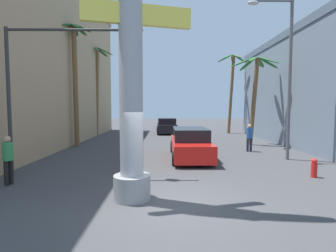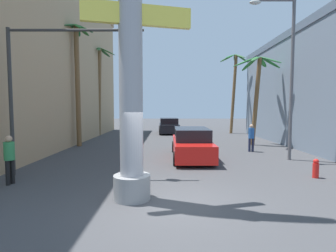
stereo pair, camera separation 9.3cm
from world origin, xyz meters
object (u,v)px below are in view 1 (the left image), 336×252
(car_lead, at_px, (190,144))
(palm_tree_far_right, at_px, (232,82))
(traffic_light_mast, at_px, (51,71))
(pedestrian_curb_left, at_px, (8,156))
(car_far, at_px, (167,126))
(street_lamp, at_px, (284,65))
(fire_hydrant, at_px, (314,168))
(palm_tree_far_left, at_px, (96,83))
(palm_tree_mid_left, at_px, (75,69))
(pedestrian_mid_right, at_px, (249,136))
(palm_tree_mid_right, at_px, (255,83))
(neon_sign_pole, at_px, (131,16))

(car_lead, distance_m, palm_tree_far_right, 14.92)
(traffic_light_mast, height_order, pedestrian_curb_left, traffic_light_mast)
(car_far, height_order, pedestrian_curb_left, pedestrian_curb_left)
(palm_tree_far_right, bearing_deg, street_lamp, -93.62)
(fire_hydrant, bearing_deg, palm_tree_far_left, 128.54)
(traffic_light_mast, xyz_separation_m, car_far, (4.48, 16.80, -3.26))
(street_lamp, height_order, palm_tree_mid_left, palm_tree_mid_left)
(fire_hydrant, bearing_deg, car_far, 107.53)
(car_far, xyz_separation_m, pedestrian_curb_left, (-5.49, -18.03, 0.24))
(palm_tree_mid_left, xyz_separation_m, pedestrian_mid_right, (11.09, -2.30, -4.26))
(traffic_light_mast, xyz_separation_m, fire_hydrant, (9.91, -0.40, -3.64))
(palm_tree_mid_right, bearing_deg, palm_tree_mid_left, -177.76)
(palm_tree_far_right, bearing_deg, palm_tree_mid_left, -145.24)
(palm_tree_far_left, relative_size, palm_tree_mid_right, 1.33)
(traffic_light_mast, relative_size, fire_hydrant, 7.81)
(street_lamp, xyz_separation_m, palm_tree_far_right, (0.86, 13.62, 0.48))
(car_lead, bearing_deg, street_lamp, -5.96)
(traffic_light_mast, height_order, palm_tree_far_right, palm_tree_far_right)
(palm_tree_far_right, height_order, palm_tree_mid_left, palm_tree_mid_left)
(traffic_light_mast, xyz_separation_m, palm_tree_far_left, (-2.08, 14.66, 0.95))
(traffic_light_mast, relative_size, palm_tree_mid_right, 0.91)
(car_lead, relative_size, pedestrian_mid_right, 3.15)
(neon_sign_pole, height_order, car_lead, neon_sign_pole)
(traffic_light_mast, distance_m, palm_tree_far_right, 20.03)
(car_far, distance_m, pedestrian_mid_right, 12.34)
(pedestrian_mid_right, bearing_deg, neon_sign_pole, -126.37)
(palm_tree_mid_right, distance_m, pedestrian_curb_left, 15.34)
(car_far, bearing_deg, palm_tree_far_left, -161.98)
(palm_tree_far_right, distance_m, pedestrian_curb_left, 21.99)
(car_lead, relative_size, palm_tree_far_right, 0.64)
(palm_tree_mid_left, height_order, pedestrian_curb_left, palm_tree_mid_left)
(palm_tree_mid_left, xyz_separation_m, fire_hydrant, (11.65, -8.16, -4.86))
(street_lamp, relative_size, palm_tree_mid_right, 1.28)
(car_lead, bearing_deg, pedestrian_mid_right, 27.61)
(car_lead, height_order, palm_tree_mid_left, palm_tree_mid_left)
(car_far, bearing_deg, neon_sign_pole, -93.29)
(traffic_light_mast, height_order, fire_hydrant, traffic_light_mast)
(street_lamp, bearing_deg, car_lead, 174.04)
(neon_sign_pole, height_order, fire_hydrant, neon_sign_pole)
(street_lamp, height_order, pedestrian_mid_right, street_lamp)
(palm_tree_far_left, distance_m, pedestrian_mid_right, 15.21)
(neon_sign_pole, height_order, traffic_light_mast, neon_sign_pole)
(traffic_light_mast, relative_size, pedestrian_mid_right, 3.45)
(car_lead, xyz_separation_m, fire_hydrant, (4.30, -3.90, -0.38))
(car_far, xyz_separation_m, pedestrian_mid_right, (4.87, -11.34, 0.21))
(traffic_light_mast, xyz_separation_m, pedestrian_curb_left, (-1.01, -1.24, -3.01))
(car_far, bearing_deg, pedestrian_mid_right, -66.75)
(street_lamp, relative_size, pedestrian_mid_right, 4.88)
(neon_sign_pole, distance_m, car_far, 19.99)
(traffic_light_mast, height_order, palm_tree_far_left, palm_tree_far_left)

